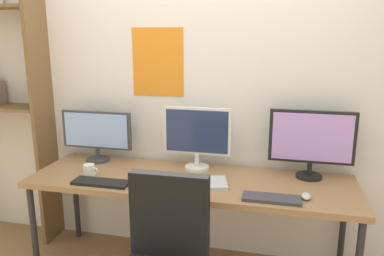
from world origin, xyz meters
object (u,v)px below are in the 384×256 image
object	(u,v)px
keyboard_left	(101,182)
monitor_left	(97,133)
computer_mouse	(306,196)
keyboard_right	(272,198)
laptop_closed	(203,183)
desk	(190,185)
monitor_right	(312,141)
coffee_mug	(90,171)
monitor_center	(197,135)

from	to	relation	value
keyboard_left	monitor_left	bearing A→B (deg)	118.66
computer_mouse	keyboard_right	bearing A→B (deg)	-161.82
monitor_left	computer_mouse	size ratio (longest dim) A/B	5.89
computer_mouse	laptop_closed	size ratio (longest dim) A/B	0.30
desk	monitor_right	world-z (taller)	monitor_right
coffee_mug	monitor_right	bearing A→B (deg)	12.73
computer_mouse	monitor_left	bearing A→B (deg)	166.52
desk	monitor_center	distance (m)	0.38
keyboard_left	computer_mouse	distance (m)	1.33
keyboard_right	coffee_mug	bearing A→B (deg)	175.28
keyboard_right	laptop_closed	size ratio (longest dim) A/B	1.09
desk	coffee_mug	bearing A→B (deg)	-169.73
monitor_center	computer_mouse	size ratio (longest dim) A/B	5.19
monitor_center	coffee_mug	distance (m)	0.80
monitor_center	laptop_closed	size ratio (longest dim) A/B	1.56
monitor_center	monitor_right	xyz separation A→B (m)	(0.80, 0.00, 0.01)
monitor_right	keyboard_right	xyz separation A→B (m)	(-0.24, -0.44, -0.26)
monitor_left	keyboard_left	distance (m)	0.55
keyboard_right	laptop_closed	bearing A→B (deg)	162.94
monitor_center	keyboard_right	bearing A→B (deg)	-38.30
desk	keyboard_right	size ratio (longest dim) A/B	6.40
computer_mouse	laptop_closed	distance (m)	0.66
keyboard_left	laptop_closed	size ratio (longest dim) A/B	1.20
desk	laptop_closed	bearing A→B (deg)	-40.71
desk	keyboard_left	world-z (taller)	keyboard_left
monitor_right	laptop_closed	xyz separation A→B (m)	(-0.70, -0.30, -0.26)
laptop_closed	coffee_mug	world-z (taller)	coffee_mug
keyboard_right	coffee_mug	xyz separation A→B (m)	(-1.26, 0.10, 0.04)
monitor_left	monitor_center	world-z (taller)	monitor_center
monitor_left	monitor_center	distance (m)	0.80
monitor_right	laptop_closed	size ratio (longest dim) A/B	1.79
keyboard_right	coffee_mug	world-z (taller)	coffee_mug
computer_mouse	keyboard_left	bearing A→B (deg)	-177.10
computer_mouse	laptop_closed	bearing A→B (deg)	173.72
monitor_right	keyboard_left	bearing A→B (deg)	-162.00
keyboard_right	coffee_mug	distance (m)	1.26
keyboard_left	computer_mouse	size ratio (longest dim) A/B	4.01
monitor_right	coffee_mug	distance (m)	1.55
desk	computer_mouse	size ratio (longest dim) A/B	23.37
monitor_right	coffee_mug	world-z (taller)	monitor_right
monitor_left	desk	bearing A→B (deg)	-14.83
monitor_left	keyboard_left	world-z (taller)	monitor_left
monitor_center	keyboard_left	world-z (taller)	monitor_center
keyboard_right	computer_mouse	size ratio (longest dim) A/B	3.65
monitor_right	keyboard_right	bearing A→B (deg)	-118.66
monitor_center	monitor_left	bearing A→B (deg)	-180.00
monitor_right	computer_mouse	bearing A→B (deg)	-95.73
monitor_left	monitor_right	xyz separation A→B (m)	(1.60, 0.00, 0.04)
desk	coffee_mug	xyz separation A→B (m)	(-0.70, -0.13, 0.10)
monitor_center	keyboard_left	distance (m)	0.76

